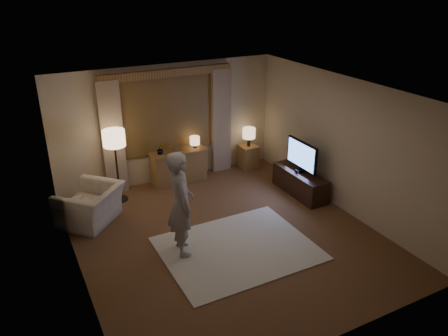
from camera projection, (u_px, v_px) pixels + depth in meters
room at (213, 157)px, 7.65m from camera, size 5.04×5.54×2.64m
rug at (237, 248)px, 7.41m from camera, size 2.50×2.00×0.02m
sideboard at (179, 167)px, 9.71m from camera, size 1.20×0.40×0.70m
picture_frame at (178, 148)px, 9.53m from camera, size 0.16×0.02×0.20m
plant at (161, 149)px, 9.34m from camera, size 0.17×0.13×0.30m
table_lamp_sideboard at (195, 141)px, 9.66m from camera, size 0.22×0.22×0.30m
floor_lamp at (114, 142)px, 8.53m from camera, size 0.44×0.44×1.51m
armchair at (90, 205)px, 8.09m from camera, size 1.42×1.42×0.70m
side_table at (248, 157)px, 10.45m from camera, size 0.40×0.40×0.56m
table_lamp_side at (249, 134)px, 10.21m from camera, size 0.30×0.30×0.44m
tv_stand at (300, 183)px, 9.21m from camera, size 0.45×1.40×0.50m
tv at (302, 156)px, 8.95m from camera, size 0.23×0.93×0.67m
person at (181, 204)px, 6.98m from camera, size 0.51×0.71×1.79m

